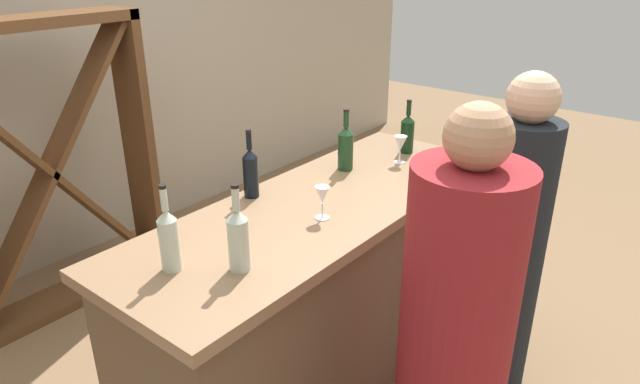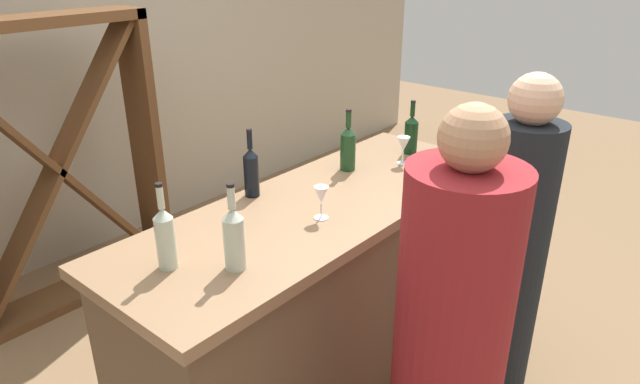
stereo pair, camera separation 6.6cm
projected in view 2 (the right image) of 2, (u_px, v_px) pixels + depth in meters
name	position (u px, v px, depth m)	size (l,w,h in m)	color
ground_plane	(320.00, 377.00, 2.91)	(12.00, 12.00, 0.00)	#846647
back_wall	(60.00, 51.00, 3.65)	(8.00, 0.10, 2.80)	#B2A893
bar_counter	(320.00, 295.00, 2.71)	(2.03, 0.72, 0.99)	brown
wine_rack	(55.00, 169.00, 3.26)	(1.26, 0.28, 1.70)	brown
wine_bottle_leftmost_clear_pale	(165.00, 236.00, 1.96)	(0.07, 0.07, 0.32)	#B7C6B2
wine_bottle_second_left_clear_pale	(234.00, 237.00, 1.95)	(0.08, 0.08, 0.33)	#B7C6B2
wine_bottle_center_near_black	(251.00, 171.00, 2.53)	(0.07, 0.07, 0.32)	black
wine_bottle_second_right_olive_green	(348.00, 147.00, 2.82)	(0.08, 0.08, 0.31)	#193D1E
wine_bottle_rightmost_dark_green	(411.00, 134.00, 3.05)	(0.07, 0.07, 0.29)	black
wine_glass_near_left	(430.00, 163.00, 2.65)	(0.08, 0.08, 0.15)	white
wine_glass_near_center	(321.00, 196.00, 2.32)	(0.06, 0.06, 0.14)	white
wine_glass_near_right	(403.00, 145.00, 2.91)	(0.07, 0.07, 0.14)	white
person_left_guest	(512.00, 252.00, 2.61)	(0.39, 0.39, 1.56)	black
person_center_guest	(449.00, 345.00, 2.00)	(0.51, 0.51, 1.62)	maroon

